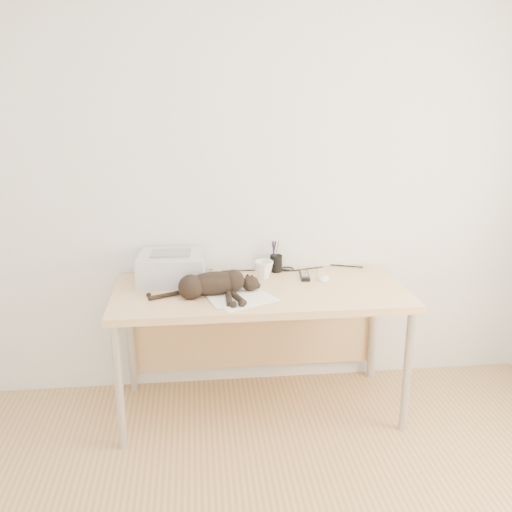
{
  "coord_description": "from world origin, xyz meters",
  "views": [
    {
      "loc": [
        -0.34,
        -1.52,
        1.82
      ],
      "look_at": [
        -0.03,
        1.34,
        0.94
      ],
      "focal_mm": 40.0,
      "sensor_mm": 36.0,
      "label": 1
    }
  ],
  "objects": [
    {
      "name": "papers",
      "position": [
        -0.11,
        1.24,
        0.74
      ],
      "size": [
        0.39,
        0.33,
        0.01
      ],
      "color": "white",
      "rests_on": "desk"
    },
    {
      "name": "remote_black",
      "position": [
        0.28,
        1.56,
        0.75
      ],
      "size": [
        0.07,
        0.18,
        0.02
      ],
      "primitive_type": "cube",
      "rotation": [
        0.0,
        0.0,
        -0.1
      ],
      "color": "black",
      "rests_on": "desk"
    },
    {
      "name": "wall_back",
      "position": [
        0.0,
        1.75,
        1.3
      ],
      "size": [
        3.5,
        0.0,
        3.5
      ],
      "primitive_type": "plane",
      "rotation": [
        1.57,
        0.0,
        0.0
      ],
      "color": "white",
      "rests_on": "floor"
    },
    {
      "name": "remote_grey",
      "position": [
        -0.27,
        1.64,
        0.75
      ],
      "size": [
        0.15,
        0.19,
        0.02
      ],
      "primitive_type": "cube",
      "rotation": [
        0.0,
        0.0,
        0.6
      ],
      "color": "gray",
      "rests_on": "desk"
    },
    {
      "name": "printer",
      "position": [
        -0.48,
        1.56,
        0.82
      ],
      "size": [
        0.38,
        0.33,
        0.17
      ],
      "color": "#B2B2B7",
      "rests_on": "desk"
    },
    {
      "name": "pen_cup",
      "position": [
        0.13,
        1.68,
        0.79
      ],
      "size": [
        0.07,
        0.07,
        0.19
      ],
      "color": "black",
      "rests_on": "desk"
    },
    {
      "name": "mug",
      "position": [
        0.04,
        1.57,
        0.79
      ],
      "size": [
        0.15,
        0.15,
        0.1
      ],
      "primitive_type": "imported",
      "rotation": [
        0.0,
        0.0,
        0.78
      ],
      "color": "white",
      "rests_on": "desk"
    },
    {
      "name": "desk",
      "position": [
        0.0,
        1.48,
        0.61
      ],
      "size": [
        1.6,
        0.7,
        0.74
      ],
      "color": "tan",
      "rests_on": "floor"
    },
    {
      "name": "mouse",
      "position": [
        0.38,
        1.51,
        0.76
      ],
      "size": [
        0.1,
        0.13,
        0.04
      ],
      "primitive_type": "ellipsoid",
      "rotation": [
        0.0,
        0.0,
        -0.35
      ],
      "color": "white",
      "rests_on": "desk"
    },
    {
      "name": "cable_tangle",
      "position": [
        0.0,
        1.7,
        0.75
      ],
      "size": [
        1.36,
        0.08,
        0.01
      ],
      "primitive_type": null,
      "color": "black",
      "rests_on": "desk"
    },
    {
      "name": "cat",
      "position": [
        -0.27,
        1.32,
        0.8
      ],
      "size": [
        0.6,
        0.28,
        0.13
      ],
      "rotation": [
        0.0,
        0.0,
        0.18
      ],
      "color": "black",
      "rests_on": "desk"
    }
  ]
}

